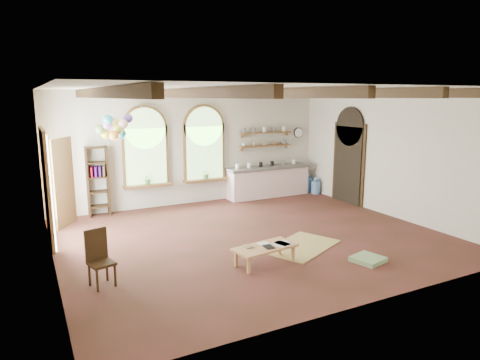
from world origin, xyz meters
TOP-DOWN VIEW (x-y plane):
  - floor at (0.00, 0.00)m, footprint 8.00×8.00m
  - ceiling_beams at (0.00, 0.00)m, footprint 6.20×6.80m
  - window_left at (-1.40, 3.43)m, footprint 1.30×0.28m
  - window_right at (0.30, 3.43)m, footprint 1.30×0.28m
  - left_doorway at (-3.95, 1.80)m, footprint 0.10×1.90m
  - right_doorway at (3.95, 1.50)m, footprint 0.10×1.30m
  - kitchen_counter at (2.30, 3.20)m, footprint 2.68×0.62m
  - wall_shelf_lower at (2.30, 3.38)m, footprint 1.70×0.24m
  - wall_shelf_upper at (2.30, 3.38)m, footprint 1.70×0.24m
  - wall_clock at (3.55, 3.45)m, footprint 0.32×0.04m
  - bookshelf at (-2.70, 3.32)m, footprint 0.53×0.32m
  - coffee_table at (-0.52, -1.46)m, footprint 1.26×0.71m
  - side_chair at (-3.36, -1.06)m, footprint 0.45×0.45m
  - floor_mat at (0.61, -1.01)m, footprint 1.91×1.61m
  - floor_cushion at (1.25, -2.25)m, footprint 0.63×0.63m
  - water_jug_a at (3.75, 3.20)m, footprint 0.32×0.32m
  - water_jug_b at (3.82, 2.81)m, footprint 0.27×0.27m
  - balloon_cluster at (-2.40, 2.30)m, footprint 0.84×0.84m
  - table_book at (-0.89, -1.34)m, footprint 0.16×0.22m
  - tablet at (-0.49, -1.53)m, footprint 0.18×0.25m
  - potted_plant_left at (-1.40, 3.32)m, footprint 0.27×0.23m
  - potted_plant_right at (0.30, 3.32)m, footprint 0.27×0.23m
  - shelf_cup_a at (1.55, 3.38)m, footprint 0.12×0.10m
  - shelf_cup_b at (1.90, 3.38)m, footprint 0.10×0.10m
  - shelf_bowl_a at (2.25, 3.38)m, footprint 0.22×0.22m
  - shelf_bowl_b at (2.60, 3.38)m, footprint 0.20×0.20m
  - shelf_vase at (2.95, 3.38)m, footprint 0.18×0.18m

SIDE VIEW (x-z plane):
  - floor at x=0.00m, z-range 0.00..0.00m
  - floor_mat at x=0.61m, z-range 0.00..0.02m
  - floor_cushion at x=1.25m, z-range 0.00..0.09m
  - water_jug_b at x=3.82m, z-range -0.04..0.49m
  - water_jug_a at x=3.75m, z-range -0.04..0.58m
  - side_chair at x=-3.36m, z-range -0.20..0.74m
  - coffee_table at x=-0.52m, z-range 0.13..0.47m
  - tablet at x=-0.49m, z-range 0.34..0.35m
  - table_book at x=-0.89m, z-range 0.34..0.36m
  - kitchen_counter at x=2.30m, z-range 0.01..0.95m
  - potted_plant_left at x=-1.40m, z-range 0.70..1.00m
  - potted_plant_right at x=0.30m, z-range 0.70..1.00m
  - bookshelf at x=-2.70m, z-range 0.00..1.80m
  - right_doorway at x=3.95m, z-range -0.10..2.30m
  - left_doorway at x=-3.95m, z-range -0.10..2.40m
  - wall_shelf_lower at x=2.30m, z-range 1.53..1.57m
  - shelf_bowl_a at x=2.25m, z-range 1.57..1.62m
  - shelf_bowl_b at x=2.60m, z-range 1.57..1.63m
  - shelf_cup_b at x=1.90m, z-range 1.57..1.66m
  - shelf_cup_a at x=1.55m, z-range 1.57..1.67m
  - window_left at x=-1.40m, z-range 0.53..2.73m
  - window_right at x=0.30m, z-range 0.53..2.73m
  - shelf_vase at x=2.95m, z-range 1.57..1.76m
  - wall_clock at x=3.55m, z-range 1.74..2.06m
  - wall_shelf_upper at x=2.30m, z-range 1.93..1.97m
  - balloon_cluster at x=-2.40m, z-range 1.78..2.92m
  - ceiling_beams at x=0.00m, z-range 3.01..3.19m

